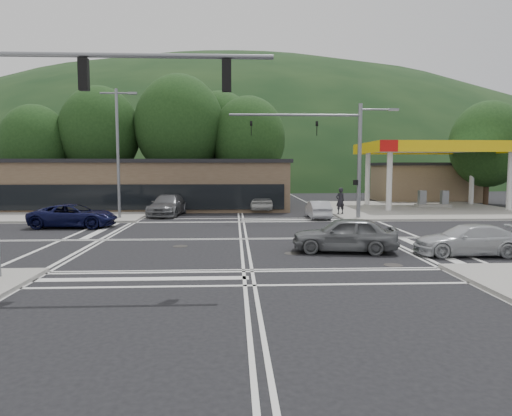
{
  "coord_description": "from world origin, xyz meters",
  "views": [
    {
      "loc": [
        -0.47,
        -23.13,
        3.71
      ],
      "look_at": [
        0.74,
        2.11,
        1.4
      ],
      "focal_mm": 32.0,
      "sensor_mm": 36.0,
      "label": 1
    }
  ],
  "objects_px": {
    "car_queue_a": "(318,210)",
    "car_queue_b": "(259,201)",
    "car_grey_center": "(344,234)",
    "pedestrian": "(340,201)",
    "car_silver_east": "(468,240)",
    "car_blue_west": "(74,216)",
    "car_northbound": "(168,205)"
  },
  "relations": [
    {
      "from": "car_grey_center",
      "to": "car_northbound",
      "type": "bearing_deg",
      "value": -138.69
    },
    {
      "from": "car_queue_a",
      "to": "car_grey_center",
      "type": "bearing_deg",
      "value": 85.22
    },
    {
      "from": "car_queue_b",
      "to": "pedestrian",
      "type": "relative_size",
      "value": 2.47
    },
    {
      "from": "car_blue_west",
      "to": "pedestrian",
      "type": "bearing_deg",
      "value": -70.01
    },
    {
      "from": "car_silver_east",
      "to": "car_northbound",
      "type": "bearing_deg",
      "value": -134.75
    },
    {
      "from": "car_northbound",
      "to": "car_queue_a",
      "type": "bearing_deg",
      "value": -6.44
    },
    {
      "from": "car_northbound",
      "to": "car_queue_b",
      "type": "bearing_deg",
      "value": 31.91
    },
    {
      "from": "car_blue_west",
      "to": "car_northbound",
      "type": "relative_size",
      "value": 0.94
    },
    {
      "from": "car_queue_b",
      "to": "car_northbound",
      "type": "relative_size",
      "value": 0.89
    },
    {
      "from": "car_silver_east",
      "to": "car_queue_b",
      "type": "relative_size",
      "value": 0.91
    },
    {
      "from": "car_silver_east",
      "to": "pedestrian",
      "type": "height_order",
      "value": "pedestrian"
    },
    {
      "from": "car_queue_a",
      "to": "car_queue_b",
      "type": "xyz_separation_m",
      "value": [
        -3.88,
        5.91,
        0.19
      ]
    },
    {
      "from": "car_silver_east",
      "to": "car_northbound",
      "type": "relative_size",
      "value": 0.81
    },
    {
      "from": "car_grey_center",
      "to": "pedestrian",
      "type": "bearing_deg",
      "value": 176.13
    },
    {
      "from": "car_silver_east",
      "to": "car_queue_a",
      "type": "distance_m",
      "value": 14.2
    },
    {
      "from": "car_queue_b",
      "to": "car_northbound",
      "type": "xyz_separation_m",
      "value": [
        -7.12,
        -3.37,
        -0.04
      ]
    },
    {
      "from": "car_blue_west",
      "to": "car_queue_b",
      "type": "height_order",
      "value": "car_queue_b"
    },
    {
      "from": "car_northbound",
      "to": "pedestrian",
      "type": "height_order",
      "value": "pedestrian"
    },
    {
      "from": "car_queue_b",
      "to": "car_northbound",
      "type": "height_order",
      "value": "car_queue_b"
    },
    {
      "from": "car_queue_a",
      "to": "car_northbound",
      "type": "xyz_separation_m",
      "value": [
        -11.0,
        2.54,
        0.15
      ]
    },
    {
      "from": "car_grey_center",
      "to": "car_queue_a",
      "type": "bearing_deg",
      "value": -176.76
    },
    {
      "from": "car_grey_center",
      "to": "car_northbound",
      "type": "xyz_separation_m",
      "value": [
        -9.8,
        15.27,
        0.02
      ]
    },
    {
      "from": "car_blue_west",
      "to": "car_queue_a",
      "type": "relative_size",
      "value": 1.32
    },
    {
      "from": "car_silver_east",
      "to": "car_queue_b",
      "type": "distance_m",
      "value": 21.04
    },
    {
      "from": "car_grey_center",
      "to": "car_silver_east",
      "type": "distance_m",
      "value": 5.09
    },
    {
      "from": "car_queue_b",
      "to": "car_blue_west",
      "type": "bearing_deg",
      "value": 37.31
    },
    {
      "from": "car_blue_west",
      "to": "car_northbound",
      "type": "height_order",
      "value": "car_northbound"
    },
    {
      "from": "pedestrian",
      "to": "car_queue_a",
      "type": "bearing_deg",
      "value": 21.99
    },
    {
      "from": "car_blue_west",
      "to": "car_northbound",
      "type": "bearing_deg",
      "value": -33.84
    },
    {
      "from": "pedestrian",
      "to": "car_grey_center",
      "type": "bearing_deg",
      "value": 59.0
    },
    {
      "from": "car_queue_a",
      "to": "car_blue_west",
      "type": "bearing_deg",
      "value": 14.84
    },
    {
      "from": "car_blue_west",
      "to": "car_queue_b",
      "type": "xyz_separation_m",
      "value": [
        11.87,
        9.91,
        0.11
      ]
    }
  ]
}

